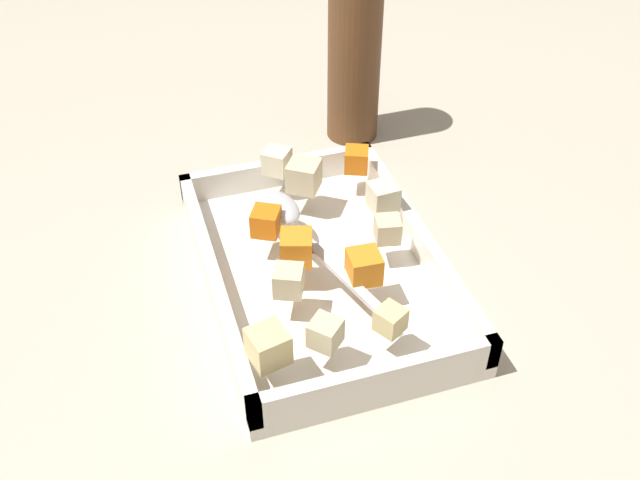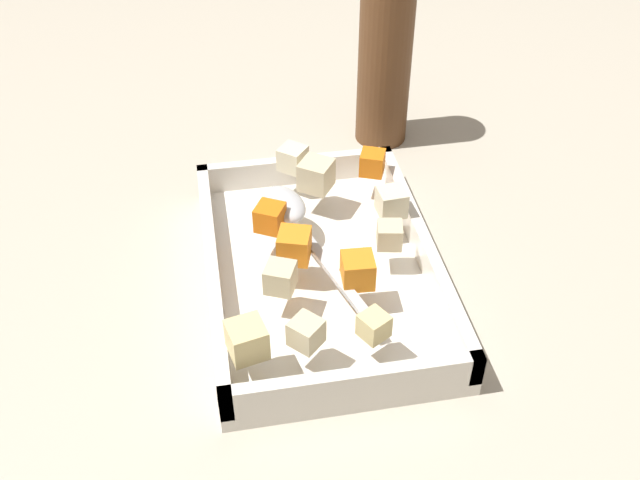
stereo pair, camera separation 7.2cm
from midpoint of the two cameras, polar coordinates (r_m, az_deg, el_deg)
The scene contains 16 objects.
ground_plane at distance 0.78m, azimuth 3.41°, elevation -2.33°, with size 4.00×4.00×0.00m, color #BCB29E.
baking_dish at distance 0.75m, azimuth 2.75°, elevation -2.64°, with size 0.33×0.23×0.05m.
carrot_chunk_mid_right at distance 0.69m, azimuth 5.95°, elevation -2.48°, with size 0.03×0.03×0.03m, color orange.
carrot_chunk_corner_se at distance 0.74m, azimuth -1.12°, elevation 1.65°, with size 0.03×0.03×0.03m, color orange.
carrot_chunk_mid_left at distance 0.83m, azimuth 6.57°, elevation 5.85°, with size 0.03×0.03×0.03m, color orange.
carrot_chunk_back_center at distance 0.71m, azimuth 0.91°, elevation -0.56°, with size 0.03×0.03×0.03m, color orange.
potato_chunk_near_left at distance 0.80m, azimuth 2.61°, elevation 4.98°, with size 0.03×0.03×0.03m, color beige.
potato_chunk_far_left at distance 0.63m, azimuth 2.21°, elevation -7.31°, with size 0.02×0.02×0.02m, color beige.
potato_chunk_near_right at distance 0.73m, azimuth 8.21°, elevation 0.26°, with size 0.02×0.02×0.02m, color beige.
potato_chunk_center at distance 0.62m, azimuth -2.34°, elevation -7.86°, with size 0.03×0.03×0.03m, color #E0CC89.
potato_chunk_heap_top at distance 0.77m, azimuth 8.22°, elevation 2.83°, with size 0.03×0.03×0.03m, color beige.
potato_chunk_front_center at distance 0.64m, azimuth 7.43°, elevation -6.73°, with size 0.02×0.02×0.02m, color #E0CC89.
potato_chunk_corner_sw at distance 0.68m, azimuth -0.04°, elevation -3.05°, with size 0.03×0.03×0.03m, color beige.
potato_chunk_under_handle at distance 0.83m, azimuth 0.38°, elevation 6.24°, with size 0.03×0.03×0.03m, color beige.
serving_spoon at distance 0.76m, azimuth 0.39°, elevation 2.08°, with size 0.21×0.09×0.02m.
pepper_mill at distance 0.93m, azimuth 7.35°, elevation 14.02°, with size 0.07×0.07×0.26m.
Camera 2 is at (0.56, -0.11, 0.53)m, focal length 41.45 mm.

